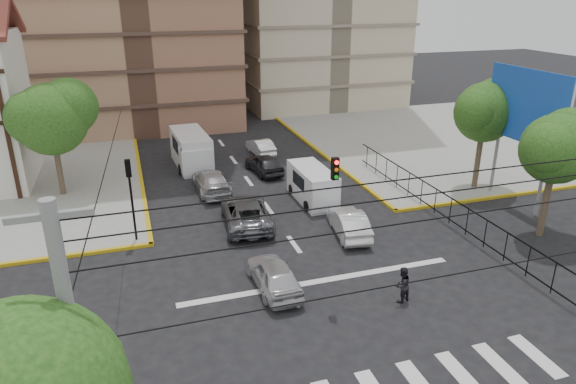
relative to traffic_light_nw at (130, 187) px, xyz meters
name	(u,v)px	position (x,y,z in m)	size (l,w,h in m)	color
ground	(330,295)	(7.80, -7.80, -3.11)	(160.00, 160.00, 0.00)	black
sidewalk_ne	(454,138)	(27.80, 12.20, -3.04)	(26.00, 26.00, 0.15)	gray
stop_line	(321,281)	(7.80, -6.60, -3.11)	(13.00, 0.40, 0.01)	silver
park_fence	(448,226)	(16.80, -3.30, -3.11)	(0.10, 22.50, 1.66)	black
billboard	(527,108)	(22.25, -1.80, 2.89)	(0.36, 6.20, 8.10)	slate
tree_park_a	(558,146)	(20.88, -5.79, 1.90)	(4.41, 3.60, 6.83)	#473828
tree_park_c	(486,109)	(21.89, 1.21, 2.22)	(4.65, 3.80, 7.25)	#473828
tree_tudor	(52,116)	(-4.10, 8.21, 2.11)	(5.39, 4.40, 7.43)	#473828
traffic_light_nw	(130,187)	(0.00, 0.00, 0.00)	(0.28, 0.22, 4.40)	black
traffic_light_hanging	(357,184)	(7.80, -9.84, 2.79)	(18.00, 9.12, 0.92)	black
van_right_lane	(314,187)	(10.78, 2.30, -2.09)	(1.99, 4.69, 2.10)	silver
van_left_lane	(192,151)	(4.54, 11.46, -1.87)	(2.53, 5.79, 2.56)	silver
car_silver_front_left	(274,275)	(5.61, -6.57, -2.41)	(1.66, 4.11, 1.40)	silver
car_white_front_right	(349,222)	(10.98, -2.56, -2.42)	(1.47, 4.23, 1.39)	white
car_grey_mid_left	(246,212)	(6.00, 0.33, -2.36)	(2.50, 5.43, 1.51)	slate
car_silver_rear_left	(211,181)	(5.03, 6.02, -2.39)	(2.01, 4.96, 1.44)	#B2B2B7
car_darkgrey_mid_right	(264,164)	(9.28, 8.50, -2.40)	(1.68, 4.16, 1.42)	#2A2A2D
car_white_rear_right	(261,147)	(10.23, 13.01, -2.47)	(1.35, 3.87, 1.27)	white
pedestrian_crosswalk	(402,285)	(10.46, -9.17, -2.31)	(0.78, 0.61, 1.61)	black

